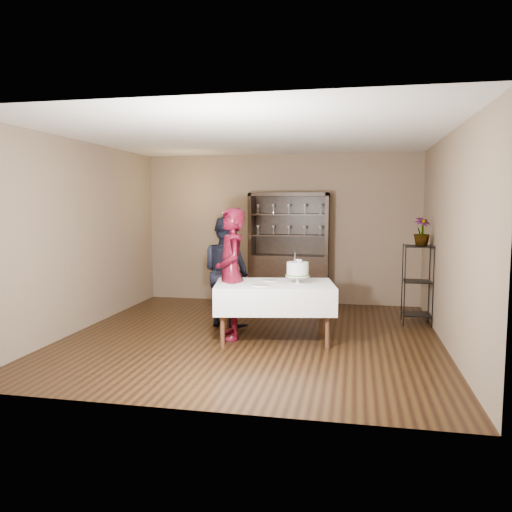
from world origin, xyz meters
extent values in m
plane|color=black|center=(0.00, 0.00, 0.00)|extent=(5.00, 5.00, 0.00)
plane|color=silver|center=(0.00, 0.00, 2.70)|extent=(5.00, 5.00, 0.00)
cube|color=#75644B|center=(0.00, 2.50, 1.35)|extent=(5.00, 0.02, 2.70)
cube|color=#75644B|center=(-2.50, 0.00, 1.35)|extent=(0.02, 5.00, 2.70)
cube|color=#75644B|center=(2.50, 0.00, 1.35)|extent=(0.02, 5.00, 2.70)
cube|color=black|center=(0.20, 2.24, 0.45)|extent=(1.40, 0.48, 0.90)
cube|color=black|center=(0.20, 2.46, 1.45)|extent=(1.40, 0.03, 1.10)
cube|color=black|center=(0.20, 2.24, 1.97)|extent=(1.40, 0.48, 0.06)
cube|color=black|center=(0.20, 2.24, 1.25)|extent=(1.28, 0.42, 0.02)
cube|color=black|center=(0.20, 2.24, 1.62)|extent=(1.28, 0.42, 0.02)
cylinder|color=black|center=(2.08, 1.00, 0.60)|extent=(0.02, 0.02, 1.20)
cylinder|color=black|center=(2.48, 1.00, 0.60)|extent=(0.02, 0.02, 1.20)
cylinder|color=black|center=(2.08, 1.40, 0.60)|extent=(0.02, 0.02, 1.20)
cylinder|color=black|center=(2.48, 1.40, 0.60)|extent=(0.02, 0.02, 1.20)
cube|color=black|center=(2.28, 1.20, 0.15)|extent=(0.40, 0.40, 0.02)
cube|color=black|center=(2.28, 1.20, 0.65)|extent=(0.40, 0.40, 0.01)
cube|color=black|center=(2.28, 1.20, 1.18)|extent=(0.40, 0.40, 0.02)
cube|color=white|center=(0.32, -0.11, 0.59)|extent=(1.68, 1.21, 0.36)
cylinder|color=#4C2D1C|center=(-0.27, -0.59, 0.36)|extent=(0.06, 0.06, 0.73)
cylinder|color=#4C2D1C|center=(1.03, -0.35, 0.36)|extent=(0.06, 0.06, 0.73)
cylinder|color=#4C2D1C|center=(-0.39, 0.13, 0.36)|extent=(0.06, 0.06, 0.73)
cylinder|color=#4C2D1C|center=(0.90, 0.36, 0.36)|extent=(0.06, 0.06, 0.73)
imported|color=#360410|center=(-0.27, -0.11, 0.88)|extent=(0.64, 0.76, 1.76)
imported|color=black|center=(-0.51, 0.54, 0.81)|extent=(1.00, 0.96, 1.63)
cylinder|color=beige|center=(0.62, -0.07, 0.77)|extent=(0.18, 0.18, 0.01)
cylinder|color=beige|center=(0.62, -0.07, 0.81)|extent=(0.04, 0.04, 0.09)
cylinder|color=beige|center=(0.62, -0.07, 0.86)|extent=(0.32, 0.32, 0.01)
cylinder|color=#4C7437|center=(0.62, -0.07, 0.88)|extent=(0.31, 0.31, 0.02)
cylinder|color=silver|center=(0.62, -0.07, 0.96)|extent=(0.30, 0.30, 0.18)
sphere|color=#5664BA|center=(0.65, -0.07, 1.06)|extent=(0.02, 0.02, 0.02)
cube|color=white|center=(0.58, -0.08, 1.11)|extent=(0.02, 0.02, 0.12)
cube|color=black|center=(0.58, -0.08, 1.19)|extent=(0.02, 0.02, 0.05)
cylinder|color=beige|center=(0.18, -0.38, 0.78)|extent=(0.22, 0.22, 0.01)
cylinder|color=beige|center=(0.23, 0.04, 0.78)|extent=(0.19, 0.19, 0.01)
imported|color=#4C7437|center=(2.32, 1.17, 1.40)|extent=(0.32, 0.32, 0.42)
camera|label=1|loc=(1.35, -6.53, 1.81)|focal=35.00mm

